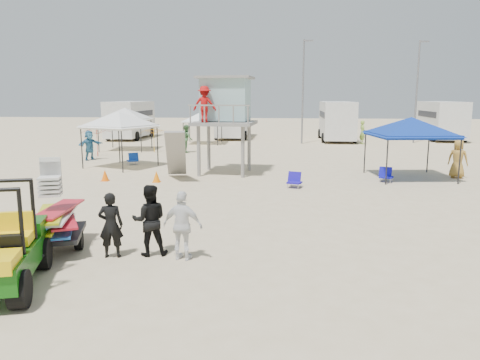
# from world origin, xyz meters

# --- Properties ---
(ground) EXTENTS (140.00, 140.00, 0.00)m
(ground) POSITION_xyz_m (0.00, 0.00, 0.00)
(ground) COLOR beige
(ground) RESTS_ON ground
(surf_trailer) EXTENTS (1.66, 2.34, 2.02)m
(surf_trailer) POSITION_xyz_m (-3.70, 0.03, 0.82)
(surf_trailer) COLOR black
(surf_trailer) RESTS_ON ground
(man_left) EXTENTS (0.62, 0.47, 1.55)m
(man_left) POSITION_xyz_m (-2.18, -0.27, 0.77)
(man_left) COLOR black
(man_left) RESTS_ON ground
(man_mid) EXTENTS (0.96, 0.84, 1.69)m
(man_mid) POSITION_xyz_m (-1.33, -0.02, 0.85)
(man_mid) COLOR black
(man_mid) RESTS_ON ground
(man_right) EXTENTS (1.00, 0.55, 1.61)m
(man_right) POSITION_xyz_m (-0.48, -0.27, 0.81)
(man_right) COLOR white
(man_right) RESTS_ON ground
(lifeguard_tower) EXTENTS (3.00, 3.00, 4.54)m
(lifeguard_tower) POSITION_xyz_m (-1.23, 12.09, 3.38)
(lifeguard_tower) COLOR gray
(lifeguard_tower) RESTS_ON ground
(canopy_blue) EXTENTS (3.71, 3.71, 3.19)m
(canopy_blue) POSITION_xyz_m (7.41, 11.49, 2.64)
(canopy_blue) COLOR black
(canopy_blue) RESTS_ON ground
(canopy_white_a) EXTENTS (3.82, 3.82, 3.35)m
(canopy_white_a) POSITION_xyz_m (-6.92, 13.46, 2.80)
(canopy_white_a) COLOR black
(canopy_white_a) RESTS_ON ground
(canopy_white_b) EXTENTS (3.19, 3.19, 3.33)m
(canopy_white_b) POSITION_xyz_m (-9.36, 21.27, 2.78)
(canopy_white_b) COLOR black
(canopy_white_b) RESTS_ON ground
(canopy_white_c) EXTENTS (2.86, 2.86, 2.97)m
(canopy_white_c) POSITION_xyz_m (-4.77, 26.09, 2.42)
(canopy_white_c) COLOR black
(canopy_white_c) RESTS_ON ground
(umbrella_a) EXTENTS (2.33, 2.36, 1.82)m
(umbrella_a) POSITION_xyz_m (-9.94, 17.56, 0.91)
(umbrella_a) COLOR red
(umbrella_a) RESTS_ON ground
(umbrella_b) EXTENTS (2.38, 2.40, 1.65)m
(umbrella_b) POSITION_xyz_m (-6.98, 19.97, 0.82)
(umbrella_b) COLOR #FFB116
(umbrella_b) RESTS_ON ground
(cone_near) EXTENTS (0.34, 0.34, 0.50)m
(cone_near) POSITION_xyz_m (-6.18, 9.36, 0.25)
(cone_near) COLOR #FF6408
(cone_near) RESTS_ON ground
(cone_far) EXTENTS (0.34, 0.34, 0.50)m
(cone_far) POSITION_xyz_m (-3.82, 9.29, 0.25)
(cone_far) COLOR orange
(cone_far) RESTS_ON ground
(beach_chair_a) EXTENTS (0.73, 0.82, 0.64)m
(beach_chair_a) POSITION_xyz_m (-6.60, 14.46, 0.31)
(beach_chair_a) COLOR #0F3AAD
(beach_chair_a) RESTS_ON ground
(beach_chair_b) EXTENTS (0.67, 0.73, 0.64)m
(beach_chair_b) POSITION_xyz_m (2.18, 8.71, 0.31)
(beach_chair_b) COLOR #1B0FA7
(beach_chair_b) RESTS_ON ground
(beach_chair_c) EXTENTS (0.69, 0.76, 0.64)m
(beach_chair_c) POSITION_xyz_m (6.21, 10.44, 0.31)
(beach_chair_c) COLOR #0F0FA7
(beach_chair_c) RESTS_ON ground
(rv_far_left) EXTENTS (2.64, 6.80, 3.25)m
(rv_far_left) POSITION_xyz_m (-12.00, 29.99, 1.80)
(rv_far_left) COLOR silver
(rv_far_left) RESTS_ON ground
(rv_mid_left) EXTENTS (2.65, 6.50, 3.25)m
(rv_mid_left) POSITION_xyz_m (-3.00, 31.49, 1.80)
(rv_mid_left) COLOR silver
(rv_mid_left) RESTS_ON ground
(rv_mid_right) EXTENTS (2.64, 7.00, 3.25)m
(rv_mid_right) POSITION_xyz_m (6.00, 29.99, 1.80)
(rv_mid_right) COLOR silver
(rv_mid_right) RESTS_ON ground
(rv_far_right) EXTENTS (2.64, 6.60, 3.25)m
(rv_far_right) POSITION_xyz_m (15.00, 31.49, 1.80)
(rv_far_right) COLOR silver
(rv_far_right) RESTS_ON ground
(light_pole_left) EXTENTS (0.14, 0.14, 8.00)m
(light_pole_left) POSITION_xyz_m (3.00, 27.00, 4.00)
(light_pole_left) COLOR slate
(light_pole_left) RESTS_ON ground
(light_pole_right) EXTENTS (0.14, 0.14, 8.00)m
(light_pole_right) POSITION_xyz_m (12.00, 28.50, 4.00)
(light_pole_right) COLOR slate
(light_pole_right) RESTS_ON ground
(distant_beachgoers) EXTENTS (20.54, 16.22, 1.85)m
(distant_beachgoers) POSITION_xyz_m (-1.79, 17.78, 0.90)
(distant_beachgoers) COLOR #A77A2F
(distant_beachgoers) RESTS_ON ground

